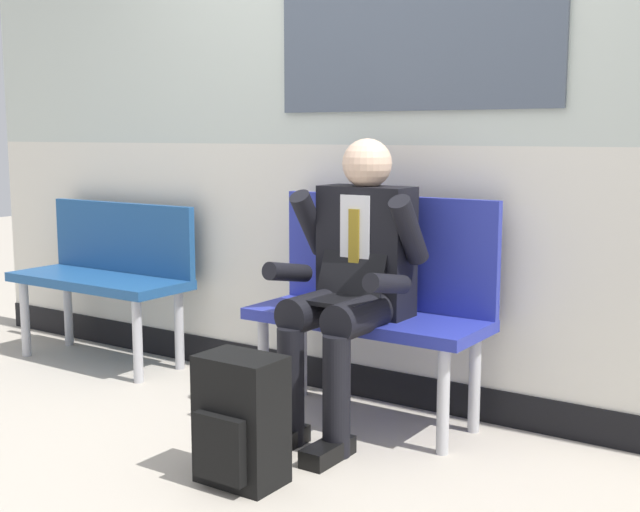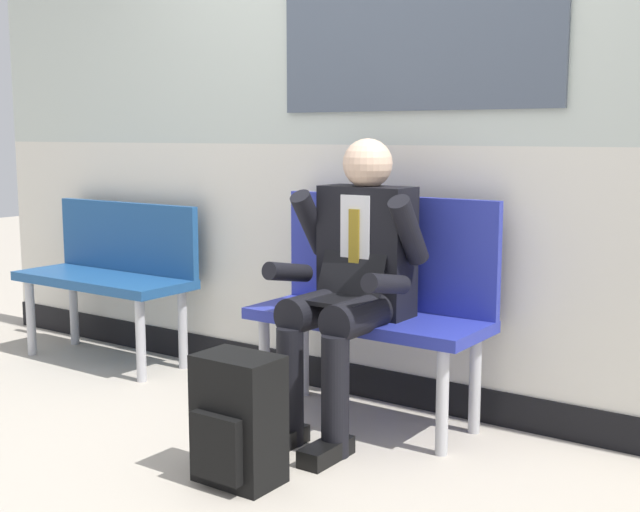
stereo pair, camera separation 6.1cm
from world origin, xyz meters
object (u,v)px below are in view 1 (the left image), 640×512
(bench_with_person, at_px, (375,294))
(backpack, at_px, (240,421))
(bench_empty, at_px, (108,268))
(person_seated, at_px, (351,278))

(bench_with_person, height_order, backpack, bench_with_person)
(bench_with_person, bearing_deg, backpack, -92.45)
(bench_empty, relative_size, person_seated, 0.86)
(bench_with_person, distance_m, backpack, 0.95)
(bench_empty, bearing_deg, backpack, -27.78)
(backpack, bearing_deg, bench_empty, 152.22)
(bench_with_person, relative_size, bench_empty, 0.99)
(bench_with_person, height_order, bench_empty, bench_with_person)
(person_seated, height_order, backpack, person_seated)
(backpack, bearing_deg, person_seated, 86.81)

